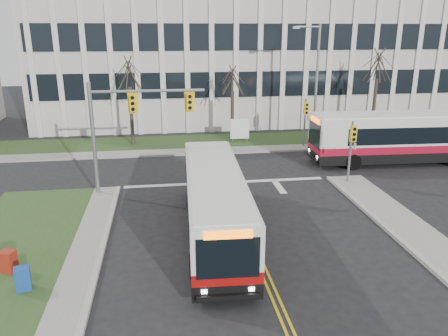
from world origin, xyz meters
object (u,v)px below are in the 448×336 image
(newspaper_box_red, at_px, (9,263))
(directory_sign, at_px, (240,129))
(bus_main, at_px, (215,205))
(newspaper_box_blue, at_px, (23,280))
(streetlight, at_px, (315,79))
(bus_cross, at_px, (404,139))

(newspaper_box_red, bearing_deg, directory_sign, 78.07)
(directory_sign, relative_size, bus_main, 0.18)
(bus_main, bearing_deg, newspaper_box_blue, -151.52)
(bus_main, bearing_deg, streetlight, 59.89)
(streetlight, bearing_deg, bus_cross, -49.89)
(streetlight, distance_m, directory_sign, 6.96)
(streetlight, xyz_separation_m, bus_cross, (4.66, -5.53, -3.51))
(bus_main, distance_m, newspaper_box_red, 8.38)
(directory_sign, bearing_deg, streetlight, -13.23)
(directory_sign, bearing_deg, newspaper_box_red, -123.16)
(bus_cross, relative_size, newspaper_box_red, 13.28)
(newspaper_box_blue, bearing_deg, directory_sign, 44.70)
(bus_cross, xyz_separation_m, newspaper_box_red, (-22.19, -11.54, -1.21))
(newspaper_box_red, bearing_deg, bus_main, 36.38)
(bus_cross, height_order, newspaper_box_blue, bus_cross)
(bus_cross, height_order, newspaper_box_red, bus_cross)
(bus_main, xyz_separation_m, newspaper_box_blue, (-7.15, -3.50, -0.98))
(streetlight, bearing_deg, newspaper_box_blue, -132.15)
(directory_sign, distance_m, bus_cross, 12.27)
(bus_main, height_order, newspaper_box_blue, bus_main)
(directory_sign, xyz_separation_m, newspaper_box_blue, (-11.12, -19.69, -0.70))
(directory_sign, distance_m, bus_main, 16.67)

